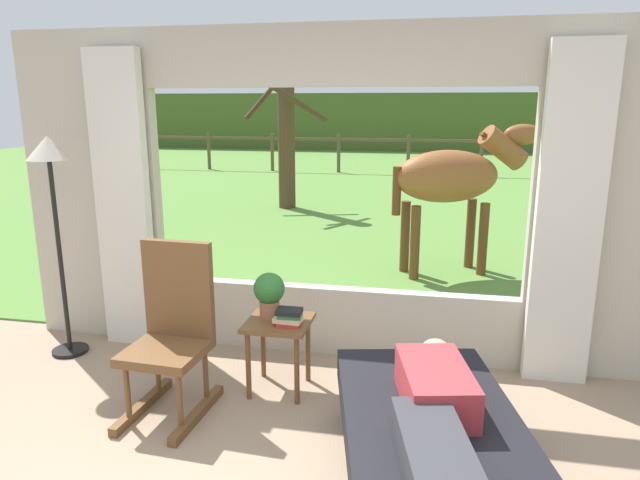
# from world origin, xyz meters

# --- Properties ---
(back_wall_with_window) EXTENTS (5.20, 0.12, 2.55)m
(back_wall_with_window) POSITION_xyz_m (0.00, 2.26, 1.25)
(back_wall_with_window) COLOR #BCB29E
(back_wall_with_window) RESTS_ON ground_plane
(curtain_panel_left) EXTENTS (0.44, 0.10, 2.40)m
(curtain_panel_left) POSITION_xyz_m (-1.69, 2.12, 1.20)
(curtain_panel_left) COLOR silver
(curtain_panel_left) RESTS_ON ground_plane
(curtain_panel_right) EXTENTS (0.44, 0.10, 2.40)m
(curtain_panel_right) POSITION_xyz_m (1.69, 2.12, 1.20)
(curtain_panel_right) COLOR silver
(curtain_panel_right) RESTS_ON ground_plane
(outdoor_pasture_lawn) EXTENTS (36.00, 21.68, 0.02)m
(outdoor_pasture_lawn) POSITION_xyz_m (0.00, 13.16, 0.01)
(outdoor_pasture_lawn) COLOR #568438
(outdoor_pasture_lawn) RESTS_ON ground_plane
(distant_hill_ridge) EXTENTS (36.00, 2.00, 2.40)m
(distant_hill_ridge) POSITION_xyz_m (0.00, 23.00, 1.20)
(distant_hill_ridge) COLOR #455A26
(distant_hill_ridge) RESTS_ON ground_plane
(recliner_sofa) EXTENTS (1.25, 1.85, 0.42)m
(recliner_sofa) POSITION_xyz_m (0.82, 0.66, 0.22)
(recliner_sofa) COLOR black
(recliner_sofa) RESTS_ON ground_plane
(reclining_person) EXTENTS (0.46, 1.43, 0.22)m
(reclining_person) POSITION_xyz_m (0.82, 0.61, 0.52)
(reclining_person) COLOR #B23338
(reclining_person) RESTS_ON recliner_sofa
(rocking_chair) EXTENTS (0.50, 0.70, 1.12)m
(rocking_chair) POSITION_xyz_m (-0.86, 1.20, 0.55)
(rocking_chair) COLOR brown
(rocking_chair) RESTS_ON ground_plane
(side_table) EXTENTS (0.44, 0.44, 0.52)m
(side_table) POSITION_xyz_m (-0.25, 1.56, 0.43)
(side_table) COLOR brown
(side_table) RESTS_ON ground_plane
(potted_plant) EXTENTS (0.22, 0.22, 0.32)m
(potted_plant) POSITION_xyz_m (-0.33, 1.62, 0.70)
(potted_plant) COLOR #9E6042
(potted_plant) RESTS_ON side_table
(book_stack) EXTENTS (0.20, 0.14, 0.12)m
(book_stack) POSITION_xyz_m (-0.15, 1.50, 0.58)
(book_stack) COLOR #B22D28
(book_stack) RESTS_ON side_table
(floor_lamp_left) EXTENTS (0.32, 0.32, 1.75)m
(floor_lamp_left) POSITION_xyz_m (-2.09, 1.81, 1.41)
(floor_lamp_left) COLOR black
(floor_lamp_left) RESTS_ON ground_plane
(horse) EXTENTS (1.78, 1.06, 1.73)m
(horse) POSITION_xyz_m (0.98, 4.68, 1.16)
(horse) COLOR brown
(horse) RESTS_ON outdoor_pasture_lawn
(pasture_tree) EXTENTS (1.62, 1.60, 3.21)m
(pasture_tree) POSITION_xyz_m (-2.02, 8.47, 1.59)
(pasture_tree) COLOR #4C3823
(pasture_tree) RESTS_ON outdoor_pasture_lawn
(pasture_fence_line) EXTENTS (16.10, 0.10, 1.10)m
(pasture_fence_line) POSITION_xyz_m (0.00, 14.33, 0.74)
(pasture_fence_line) COLOR brown
(pasture_fence_line) RESTS_ON outdoor_pasture_lawn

